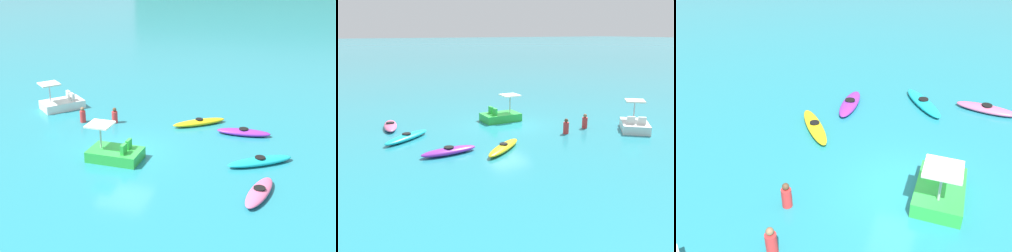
# 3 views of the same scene
# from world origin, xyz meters

# --- Properties ---
(ground_plane) EXTENTS (600.00, 600.00, 0.00)m
(ground_plane) POSITION_xyz_m (0.00, 0.00, 0.00)
(ground_plane) COLOR teal
(kayak_purple) EXTENTS (2.80, 0.86, 0.37)m
(kayak_purple) POSITION_xyz_m (5.24, 3.68, 0.16)
(kayak_purple) COLOR purple
(kayak_purple) RESTS_ON ground_plane
(kayak_yellow) EXTENTS (2.83, 2.31, 0.37)m
(kayak_yellow) POSITION_xyz_m (2.71, 4.47, 0.16)
(kayak_yellow) COLOR yellow
(kayak_yellow) RESTS_ON ground_plane
(kayak_cyan) EXTENTS (3.04, 2.35, 0.37)m
(kayak_cyan) POSITION_xyz_m (6.41, 0.37, 0.16)
(kayak_cyan) COLOR #19B7C6
(kayak_cyan) RESTS_ON ground_plane
(kayak_pink) EXTENTS (1.25, 2.81, 0.37)m
(kayak_pink) POSITION_xyz_m (6.67, -2.51, 0.16)
(kayak_pink) COLOR pink
(kayak_pink) RESTS_ON ground_plane
(pedal_boat_white) EXTENTS (2.71, 2.80, 1.68)m
(pedal_boat_white) POSITION_xyz_m (-5.87, 4.93, 0.34)
(pedal_boat_white) COLOR white
(pedal_boat_white) RESTS_ON ground_plane
(pedal_boat_green) EXTENTS (2.49, 1.57, 1.68)m
(pedal_boat_green) POSITION_xyz_m (-0.04, -0.94, 0.34)
(pedal_boat_green) COLOR green
(pedal_boat_green) RESTS_ON ground_plane
(person_near_shore) EXTENTS (0.44, 0.44, 0.88)m
(person_near_shore) POSITION_xyz_m (-1.87, 3.53, 0.39)
(person_near_shore) COLOR red
(person_near_shore) RESTS_ON ground_plane
(person_by_kayaks) EXTENTS (0.40, 0.40, 0.88)m
(person_by_kayaks) POSITION_xyz_m (-3.61, 3.13, 0.39)
(person_by_kayaks) COLOR red
(person_by_kayaks) RESTS_ON ground_plane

